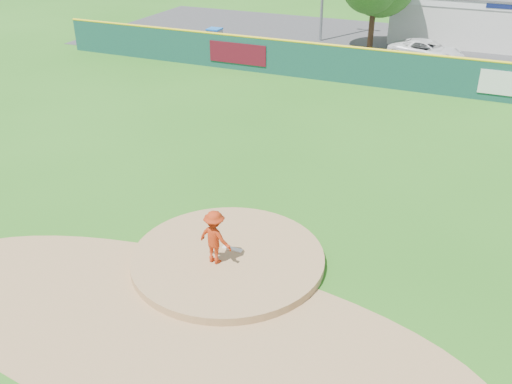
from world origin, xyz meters
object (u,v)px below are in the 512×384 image
at_px(van, 427,51).
at_px(playground_slide, 214,39).
at_px(pitcher, 215,237).
at_px(pool_building_grp, 510,17).

distance_m(van, playground_slide, 13.68).
bearing_deg(van, playground_slide, 112.34).
relative_size(van, playground_slide, 1.87).
relative_size(pitcher, pool_building_grp, 0.10).
height_order(pool_building_grp, playground_slide, pool_building_grp).
relative_size(van, pool_building_grp, 0.30).
bearing_deg(van, pool_building_grp, -17.54).
bearing_deg(playground_slide, van, 10.43).
height_order(van, playground_slide, playground_slide).
distance_m(van, pool_building_grp, 8.81).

